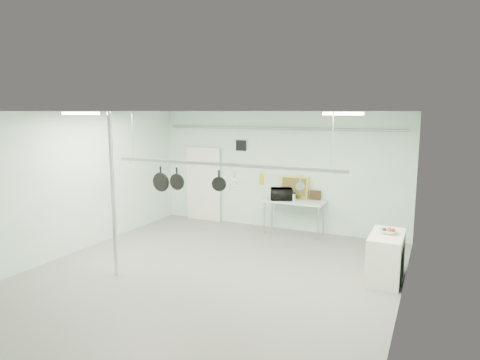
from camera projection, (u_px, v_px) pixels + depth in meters
The scene contains 25 objects.
floor at pixel (206, 278), 8.30m from camera, with size 8.00×8.00×0.00m, color gray.
ceiling at pixel (204, 112), 7.79m from camera, with size 7.00×8.00×0.02m, color silver.
back_wall at pixel (278, 171), 11.61m from camera, with size 7.00×0.02×3.20m, color silver.
right_wall at pixel (402, 216), 6.59m from camera, with size 0.02×8.00×3.20m, color silver.
door at pixel (204, 185), 12.62m from camera, with size 1.10×0.10×2.20m, color silver.
wall_vent at pixel (241, 145), 11.95m from camera, with size 0.30×0.04×0.30m, color black.
conduit_pipe at pixel (277, 128), 11.35m from camera, with size 0.07×0.07×6.60m, color gray.
chrome_pole at pixel (113, 195), 8.22m from camera, with size 0.08×0.08×3.20m, color silver.
prep_table at pixel (294, 203), 11.14m from camera, with size 1.60×0.70×0.91m.
side_cabinet at pixel (386, 257), 8.16m from camera, with size 0.60×1.20×0.90m, color white.
pot_rack at pixel (222, 163), 8.13m from camera, with size 4.80×0.06×1.00m.
light_panel_left at pixel (81, 113), 8.00m from camera, with size 0.65×0.30×0.05m, color white.
light_panel_right at pixel (343, 114), 7.33m from camera, with size 0.65×0.30×0.05m, color white.
microwave at pixel (281, 194), 11.16m from camera, with size 0.56×0.38×0.31m, color black.
coffee_canister at pixel (293, 197), 11.08m from camera, with size 0.13×0.13×0.18m, color white.
painting_large at pixel (294, 187), 11.39m from camera, with size 0.78×0.05×0.58m, color gold.
painting_small at pixel (315, 195), 11.18m from camera, with size 0.30×0.04×0.25m, color black.
fruit_bowl at pixel (389, 231), 8.12m from camera, with size 0.34×0.34×0.08m, color silver.
skillet_left at pixel (161, 179), 8.79m from camera, with size 0.40×0.06×0.53m, color black, non-canonical shape.
skillet_mid at pixel (177, 179), 8.62m from camera, with size 0.33×0.06×0.46m, color black, non-canonical shape.
skillet_right at pixel (219, 180), 8.21m from camera, with size 0.28×0.06×0.39m, color black, non-canonical shape.
whisk at pixel (235, 179), 8.06m from camera, with size 0.15×0.15×0.31m, color #B2B2B7, non-canonical shape.
grater at pixel (262, 179), 7.82m from camera, with size 0.10×0.02×0.24m, color gold, non-canonical shape.
saucepan at pixel (300, 183), 7.52m from camera, with size 0.14×0.09×0.26m, color silver, non-canonical shape.
fruit_cluster at pixel (389, 229), 8.11m from camera, with size 0.24×0.24×0.09m, color maroon, non-canonical shape.
Camera 1 is at (3.93, -6.87, 3.21)m, focal length 32.00 mm.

